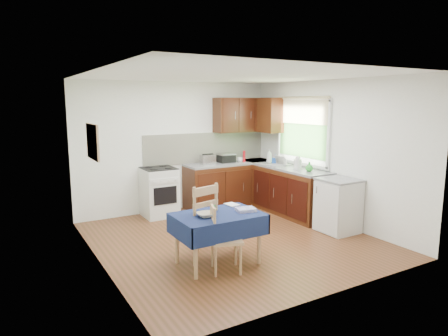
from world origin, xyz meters
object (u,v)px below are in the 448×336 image
dining_table (218,222)px  toaster (208,159)px  sandwich_press (226,158)px  kettle (298,163)px  chair_far (199,219)px  chair_near (223,236)px  dish_rack (280,164)px

dining_table → toaster: 2.80m
sandwich_press → kettle: bearing=-82.8°
chair_far → sandwich_press: 2.94m
chair_near → toaster: bearing=-3.6°
chair_near → chair_far: bearing=29.8°
dining_table → chair_near: size_ratio=1.30×
chair_far → sandwich_press: (1.78, 2.30, 0.43)m
chair_far → dish_rack: size_ratio=2.62×
toaster → dish_rack: (1.15, -0.82, -0.07)m
sandwich_press → chair_far: bearing=-146.7°
dining_table → chair_near: 0.28m
toaster → chair_near: bearing=-115.4°
dish_rack → kettle: kettle is taller
dish_rack → toaster: bearing=130.5°
dining_table → toaster: size_ratio=4.03×
chair_near → kettle: kettle is taller
toaster → dish_rack: size_ratio=0.70×
dining_table → dish_rack: (2.33, 1.69, 0.35)m
dish_rack → kettle: 0.54m
kettle → dish_rack: bearing=89.0°
toaster → kettle: (1.14, -1.35, 0.01)m
chair_near → toaster: 3.07m
chair_near → kettle: 2.82m
dining_table → dish_rack: dish_rack is taller
dish_rack → chair_far: bearing=-164.2°
toaster → dish_rack: 1.41m
kettle → toaster: bearing=130.2°
chair_far → dining_table: bearing=106.0°
toaster → sandwich_press: bearing=6.4°
chair_near → dish_rack: bearing=-30.3°
chair_near → dish_rack: size_ratio=2.16×
toaster → sandwich_press: 0.45m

